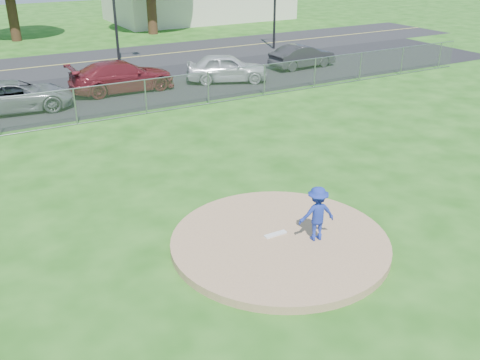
{
  "coord_description": "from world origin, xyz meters",
  "views": [
    {
      "loc": [
        -6.48,
        -9.45,
        6.96
      ],
      "look_at": [
        0.0,
        2.0,
        1.0
      ],
      "focal_mm": 40.0,
      "sensor_mm": 36.0,
      "label": 1
    }
  ],
  "objects_px": {
    "parked_car_gray": "(16,96)",
    "parked_car_pearl": "(227,68)",
    "parked_car_charcoal": "(302,56)",
    "pitcher": "(317,214)",
    "parked_car_darkred": "(122,76)"
  },
  "relations": [
    {
      "from": "parked_car_gray",
      "to": "parked_car_charcoal",
      "type": "bearing_deg",
      "value": -81.59
    },
    {
      "from": "parked_car_pearl",
      "to": "pitcher",
      "type": "bearing_deg",
      "value": -177.44
    },
    {
      "from": "parked_car_pearl",
      "to": "parked_car_charcoal",
      "type": "distance_m",
      "value": 5.52
    },
    {
      "from": "pitcher",
      "to": "parked_car_charcoal",
      "type": "height_order",
      "value": "pitcher"
    },
    {
      "from": "parked_car_gray",
      "to": "parked_car_charcoal",
      "type": "distance_m",
      "value": 16.01
    },
    {
      "from": "parked_car_darkred",
      "to": "parked_car_charcoal",
      "type": "relative_size",
      "value": 1.29
    },
    {
      "from": "pitcher",
      "to": "parked_car_gray",
      "type": "xyz_separation_m",
      "value": [
        -4.55,
        15.65,
        -0.22
      ]
    },
    {
      "from": "parked_car_darkred",
      "to": "parked_car_charcoal",
      "type": "bearing_deg",
      "value": -89.79
    },
    {
      "from": "parked_car_charcoal",
      "to": "pitcher",
      "type": "bearing_deg",
      "value": 141.86
    },
    {
      "from": "pitcher",
      "to": "parked_car_darkred",
      "type": "height_order",
      "value": "pitcher"
    },
    {
      "from": "parked_car_gray",
      "to": "parked_car_darkred",
      "type": "relative_size",
      "value": 0.93
    },
    {
      "from": "parked_car_charcoal",
      "to": "parked_car_pearl",
      "type": "bearing_deg",
      "value": 95.16
    },
    {
      "from": "pitcher",
      "to": "parked_car_charcoal",
      "type": "distance_m",
      "value": 20.15
    },
    {
      "from": "parked_car_gray",
      "to": "parked_car_pearl",
      "type": "distance_m",
      "value": 10.53
    },
    {
      "from": "parked_car_pearl",
      "to": "parked_car_charcoal",
      "type": "bearing_deg",
      "value": -57.93
    }
  ]
}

